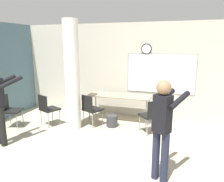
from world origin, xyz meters
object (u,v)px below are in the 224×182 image
Objects in this scene: chair_by_left_wall at (10,108)px; folding_table at (119,97)px; bottle_on_table at (103,92)px; chair_near_pillar at (48,108)px; person_playing_side at (163,123)px; chair_table_right at (152,114)px; chair_table_left at (91,108)px.

folding_table is at bearing 28.17° from chair_by_left_wall.
bottle_on_table is 0.27× the size of chair_near_pillar.
bottle_on_table is 3.11m from person_playing_side.
bottle_on_table is 1.65m from chair_table_right.
person_playing_side is at bearing -25.55° from chair_near_pillar.
chair_table_left is (-0.13, -0.60, -0.33)m from bottle_on_table.
folding_table is 2.94m from person_playing_side.
chair_table_left and chair_by_left_wall have the same top height.
person_playing_side is (1.46, -2.54, 0.29)m from folding_table.
person_playing_side reaches higher than folding_table.
chair_table_right is (1.50, -0.61, -0.33)m from bottle_on_table.
chair_table_right is 0.52× the size of person_playing_side.
chair_by_left_wall is 0.52× the size of person_playing_side.
bottle_on_table is 2.56m from chair_by_left_wall.
folding_table is 0.49m from bottle_on_table.
chair_table_right is (2.75, 0.32, 0.00)m from chair_near_pillar.
folding_table is 7.50× the size of bottle_on_table.
chair_by_left_wall is at bearing -160.47° from chair_table_left.
folding_table is 2.06× the size of chair_near_pillar.
chair_near_pillar is at bearing -173.34° from chair_table_right.
bottle_on_table is at bearing 157.75° from chair_table_right.
bottle_on_table is at bearing 77.70° from chair_table_left.
chair_near_pillar is (-1.72, -1.02, -0.19)m from folding_table.
person_playing_side is (1.92, -2.45, 0.14)m from bottle_on_table.
chair_by_left_wall is at bearing -169.04° from chair_table_right.
person_playing_side is at bearing -51.98° from bottle_on_table.
person_playing_side reaches higher than chair_near_pillar.
chair_near_pillar is at bearing 23.09° from chair_by_left_wall.
chair_table_left is at bearing 19.53° from chair_by_left_wall.
chair_by_left_wall is at bearing -151.83° from folding_table.
chair_table_right reaches higher than folding_table.
chair_by_left_wall and chair_table_right have the same top height.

